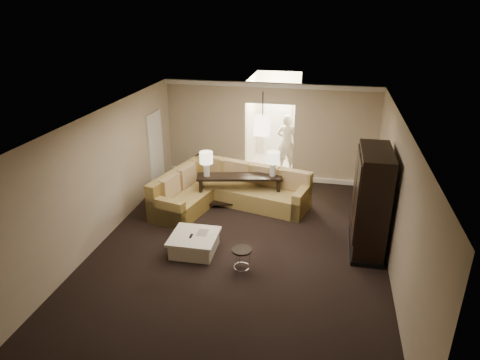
% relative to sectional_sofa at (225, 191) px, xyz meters
% --- Properties ---
extents(ground, '(8.00, 8.00, 0.00)m').
position_rel_sectional_sofa_xyz_m(ground, '(0.79, -1.95, -0.39)').
color(ground, black).
rests_on(ground, ground).
extents(wall_back, '(6.00, 0.04, 2.80)m').
position_rel_sectional_sofa_xyz_m(wall_back, '(0.79, 2.05, 1.01)').
color(wall_back, '#BAAD8C').
rests_on(wall_back, ground).
extents(wall_front, '(6.00, 0.04, 2.80)m').
position_rel_sectional_sofa_xyz_m(wall_front, '(0.79, -5.95, 1.01)').
color(wall_front, '#BAAD8C').
rests_on(wall_front, ground).
extents(wall_left, '(0.04, 8.00, 2.80)m').
position_rel_sectional_sofa_xyz_m(wall_left, '(-2.21, -1.95, 1.01)').
color(wall_left, '#BAAD8C').
rests_on(wall_left, ground).
extents(wall_right, '(0.04, 8.00, 2.80)m').
position_rel_sectional_sofa_xyz_m(wall_right, '(3.79, -1.95, 1.01)').
color(wall_right, '#BAAD8C').
rests_on(wall_right, ground).
extents(ceiling, '(6.00, 8.00, 0.02)m').
position_rel_sectional_sofa_xyz_m(ceiling, '(0.79, -1.95, 2.41)').
color(ceiling, silver).
rests_on(ceiling, wall_back).
extents(crown_molding, '(6.00, 0.10, 0.12)m').
position_rel_sectional_sofa_xyz_m(crown_molding, '(0.79, 2.00, 2.34)').
color(crown_molding, white).
rests_on(crown_molding, wall_back).
extents(baseboard, '(6.00, 0.10, 0.12)m').
position_rel_sectional_sofa_xyz_m(baseboard, '(0.79, 2.00, -0.33)').
color(baseboard, white).
rests_on(baseboard, ground).
extents(side_door, '(0.05, 0.90, 2.10)m').
position_rel_sectional_sofa_xyz_m(side_door, '(-2.18, 0.85, 0.66)').
color(side_door, white).
rests_on(side_door, ground).
extents(foyer, '(1.44, 2.02, 2.80)m').
position_rel_sectional_sofa_xyz_m(foyer, '(0.79, 3.39, 0.91)').
color(foyer, silver).
rests_on(foyer, ground).
extents(sectional_sofa, '(3.75, 2.76, 0.98)m').
position_rel_sectional_sofa_xyz_m(sectional_sofa, '(0.00, 0.00, 0.00)').
color(sectional_sofa, brown).
rests_on(sectional_sofa, ground).
extents(coffee_table, '(0.97, 0.97, 0.40)m').
position_rel_sectional_sofa_xyz_m(coffee_table, '(-0.11, -2.27, -0.19)').
color(coffee_table, white).
rests_on(coffee_table, ground).
extents(console_table, '(2.18, 0.93, 0.82)m').
position_rel_sectional_sofa_xyz_m(console_table, '(0.36, 0.05, 0.10)').
color(console_table, black).
rests_on(console_table, ground).
extents(armoire, '(0.65, 1.52, 2.19)m').
position_rel_sectional_sofa_xyz_m(armoire, '(3.38, -1.39, 0.66)').
color(armoire, black).
rests_on(armoire, ground).
extents(drink_table, '(0.39, 0.39, 0.49)m').
position_rel_sectional_sofa_xyz_m(drink_table, '(0.99, -2.75, -0.04)').
color(drink_table, black).
rests_on(drink_table, ground).
extents(table_lamp_left, '(0.33, 0.33, 0.63)m').
position_rel_sectional_sofa_xyz_m(table_lamp_left, '(-0.44, -0.13, 0.85)').
color(table_lamp_left, silver).
rests_on(table_lamp_left, console_table).
extents(table_lamp_right, '(0.33, 0.33, 0.63)m').
position_rel_sectional_sofa_xyz_m(table_lamp_right, '(1.16, 0.23, 0.85)').
color(table_lamp_right, silver).
rests_on(table_lamp_right, console_table).
extents(pendant_light, '(0.38, 0.38, 1.09)m').
position_rel_sectional_sofa_xyz_m(pendant_light, '(0.79, 0.75, 1.56)').
color(pendant_light, black).
rests_on(pendant_light, ceiling).
extents(person, '(0.81, 0.64, 1.97)m').
position_rel_sectional_sofa_xyz_m(person, '(1.24, 2.72, 0.59)').
color(person, beige).
rests_on(person, ground).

